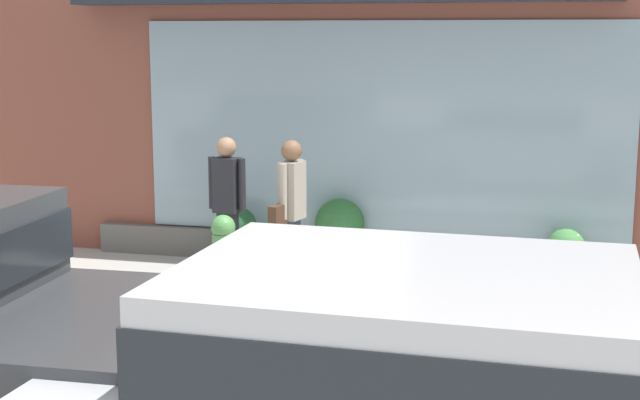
% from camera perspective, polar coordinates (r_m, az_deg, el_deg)
% --- Properties ---
extents(ground_plane, '(60.00, 60.00, 0.00)m').
position_cam_1_polar(ground_plane, '(8.40, -3.65, -8.79)').
color(ground_plane, '#B2AFA8').
extents(curb_strip, '(14.00, 0.24, 0.12)m').
position_cam_1_polar(curb_strip, '(8.20, -4.08, -8.83)').
color(curb_strip, '#B2B2AD').
rests_on(curb_strip, ground_plane).
extents(storefront, '(14.00, 0.81, 5.25)m').
position_cam_1_polar(storefront, '(11.02, 1.36, 9.42)').
color(storefront, brown).
rests_on(storefront, ground_plane).
extents(fire_hydrant, '(0.41, 0.38, 0.95)m').
position_cam_1_polar(fire_hydrant, '(9.40, -5.94, -3.78)').
color(fire_hydrant, '#4C8C47').
rests_on(fire_hydrant, ground_plane).
extents(pedestrian_with_handbag, '(0.28, 0.63, 1.64)m').
position_cam_1_polar(pedestrian_with_handbag, '(9.70, -1.81, -0.39)').
color(pedestrian_with_handbag, '#333847').
rests_on(pedestrian_with_handbag, ground_plane).
extents(pedestrian_passerby, '(0.44, 0.24, 1.63)m').
position_cam_1_polar(pedestrian_passerby, '(10.16, -5.72, 0.02)').
color(pedestrian_passerby, '#232328').
rests_on(pedestrian_passerby, ground_plane).
extents(potted_plant_near_hydrant, '(0.58, 0.58, 0.83)m').
position_cam_1_polar(potted_plant_near_hydrant, '(10.88, 1.21, -1.80)').
color(potted_plant_near_hydrant, '#B7B2A3').
rests_on(potted_plant_near_hydrant, ground_plane).
extents(potted_plant_low_front, '(0.44, 0.44, 0.62)m').
position_cam_1_polar(potted_plant_low_front, '(10.56, 14.86, -3.45)').
color(potted_plant_low_front, '#33473D').
rests_on(potted_plant_low_front, ground_plane).
extents(potted_plant_corner_tall, '(0.45, 0.45, 0.70)m').
position_cam_1_polar(potted_plant_corner_tall, '(11.10, -5.06, -2.14)').
color(potted_plant_corner_tall, '#33473D').
rests_on(potted_plant_corner_tall, ground_plane).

